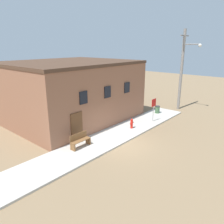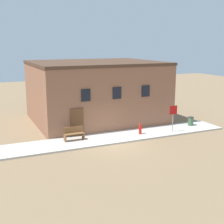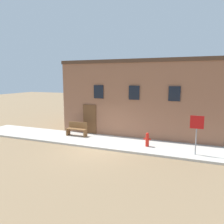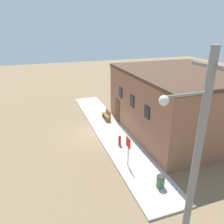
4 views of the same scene
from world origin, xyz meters
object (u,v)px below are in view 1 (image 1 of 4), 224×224
object	(u,v)px
fire_hydrant	(132,123)
bench	(80,140)
trash_bin	(157,109)
stop_sign	(154,106)
utility_pole	(182,68)

from	to	relation	value
fire_hydrant	bench	distance (m)	5.05
trash_bin	fire_hydrant	bearing A→B (deg)	-174.15
stop_sign	trash_bin	xyz separation A→B (m)	(2.48, 0.96, -1.08)
bench	utility_pole	distance (m)	13.86
bench	trash_bin	world-z (taller)	bench
fire_hydrant	utility_pole	size ratio (longest dim) A/B	0.10
stop_sign	utility_pole	size ratio (longest dim) A/B	0.25
fire_hydrant	trash_bin	world-z (taller)	fire_hydrant
fire_hydrant	utility_pole	xyz separation A→B (m)	(8.30, -0.32, 3.81)
fire_hydrant	stop_sign	bearing A→B (deg)	-9.51
utility_pole	fire_hydrant	bearing A→B (deg)	177.78
fire_hydrant	bench	bearing A→B (deg)	173.23
fire_hydrant	trash_bin	bearing A→B (deg)	5.85
bench	trash_bin	xyz separation A→B (m)	(10.12, -0.07, -0.10)
bench	trash_bin	bearing A→B (deg)	-0.41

